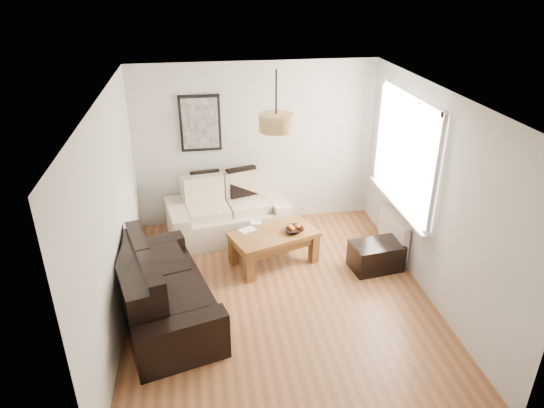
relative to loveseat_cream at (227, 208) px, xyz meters
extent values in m
plane|color=brown|center=(0.52, -1.78, -0.45)|extent=(4.50, 4.50, 0.00)
cube|color=white|center=(2.34, -0.98, -0.07)|extent=(0.10, 0.90, 0.52)
cylinder|color=tan|center=(0.52, -1.48, 1.78)|extent=(0.40, 0.40, 0.20)
cube|color=black|center=(1.97, -1.31, -0.25)|extent=(0.75, 0.54, 0.39)
cube|color=black|center=(-0.31, 0.22, 0.33)|extent=(0.46, 0.19, 0.45)
cube|color=black|center=(0.26, 0.22, 0.34)|extent=(0.49, 0.27, 0.47)
imported|color=black|center=(0.87, -0.95, 0.07)|extent=(0.32, 0.32, 0.07)
sphere|color=orange|center=(0.85, -0.93, 0.08)|extent=(0.07, 0.07, 0.06)
sphere|color=#E85B13|center=(0.95, -0.88, 0.08)|extent=(0.09, 0.09, 0.08)
sphere|color=#D55F11|center=(0.83, -0.88, 0.08)|extent=(0.09, 0.09, 0.08)
cube|color=white|center=(0.23, -0.81, 0.04)|extent=(0.27, 0.24, 0.01)
camera|label=1|loc=(-0.36, -6.81, 3.36)|focal=32.12mm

